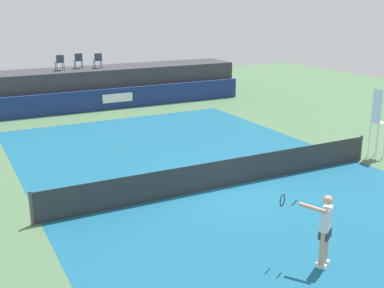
{
  "coord_description": "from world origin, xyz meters",
  "views": [
    {
      "loc": [
        -7.91,
        -12.83,
        5.92
      ],
      "look_at": [
        -0.17,
        2.0,
        1.0
      ],
      "focal_mm": 44.98,
      "sensor_mm": 36.0,
      "label": 1
    }
  ],
  "objects_px": {
    "spectator_chair_far_left": "(60,62)",
    "spectator_chair_center": "(98,60)",
    "tennis_ball": "(116,145)",
    "spectator_chair_left": "(78,60)",
    "umpire_chair": "(378,119)",
    "net_post_far": "(361,148)",
    "tennis_player": "(324,228)",
    "net_post_near": "(31,208)"
  },
  "relations": [
    {
      "from": "spectator_chair_far_left",
      "to": "spectator_chair_center",
      "type": "height_order",
      "value": "same"
    },
    {
      "from": "tennis_ball",
      "to": "spectator_chair_far_left",
      "type": "bearing_deg",
      "value": 91.55
    },
    {
      "from": "spectator_chair_center",
      "to": "tennis_ball",
      "type": "bearing_deg",
      "value": -102.77
    },
    {
      "from": "spectator_chair_left",
      "to": "umpire_chair",
      "type": "xyz_separation_m",
      "value": [
        7.61,
        -15.52,
        -1.11
      ]
    },
    {
      "from": "umpire_chair",
      "to": "spectator_chair_far_left",
      "type": "bearing_deg",
      "value": 120.14
    },
    {
      "from": "umpire_chair",
      "to": "spectator_chair_left",
      "type": "bearing_deg",
      "value": 116.12
    },
    {
      "from": "net_post_far",
      "to": "spectator_chair_left",
      "type": "bearing_deg",
      "value": 113.84
    },
    {
      "from": "net_post_far",
      "to": "tennis_ball",
      "type": "distance_m",
      "value": 10.05
    },
    {
      "from": "spectator_chair_left",
      "to": "tennis_player",
      "type": "relative_size",
      "value": 0.5
    },
    {
      "from": "umpire_chair",
      "to": "tennis_ball",
      "type": "distance_m",
      "value": 10.75
    },
    {
      "from": "spectator_chair_left",
      "to": "spectator_chair_center",
      "type": "xyz_separation_m",
      "value": [
        1.04,
        -0.44,
        0.0
      ]
    },
    {
      "from": "net_post_near",
      "to": "tennis_player",
      "type": "distance_m",
      "value": 7.77
    },
    {
      "from": "spectator_chair_center",
      "to": "net_post_near",
      "type": "height_order",
      "value": "spectator_chair_center"
    },
    {
      "from": "spectator_chair_far_left",
      "to": "tennis_player",
      "type": "bearing_deg",
      "value": -86.52
    },
    {
      "from": "spectator_chair_far_left",
      "to": "spectator_chair_center",
      "type": "relative_size",
      "value": 1.0
    },
    {
      "from": "tennis_player",
      "to": "net_post_far",
      "type": "bearing_deg",
      "value": 38.23
    },
    {
      "from": "spectator_chair_left",
      "to": "net_post_far",
      "type": "bearing_deg",
      "value": -66.16
    },
    {
      "from": "spectator_chair_left",
      "to": "umpire_chair",
      "type": "bearing_deg",
      "value": -63.88
    },
    {
      "from": "spectator_chair_center",
      "to": "umpire_chair",
      "type": "height_order",
      "value": "spectator_chair_center"
    },
    {
      "from": "spectator_chair_far_left",
      "to": "tennis_ball",
      "type": "distance_m",
      "value": 9.2
    },
    {
      "from": "tennis_ball",
      "to": "net_post_far",
      "type": "bearing_deg",
      "value": -39.05
    },
    {
      "from": "net_post_near",
      "to": "net_post_far",
      "type": "distance_m",
      "value": 12.4
    },
    {
      "from": "net_post_far",
      "to": "tennis_player",
      "type": "height_order",
      "value": "tennis_player"
    },
    {
      "from": "spectator_chair_left",
      "to": "tennis_player",
      "type": "distance_m",
      "value": 20.94
    },
    {
      "from": "spectator_chair_far_left",
      "to": "umpire_chair",
      "type": "bearing_deg",
      "value": -59.86
    },
    {
      "from": "spectator_chair_left",
      "to": "tennis_player",
      "type": "height_order",
      "value": "spectator_chair_left"
    },
    {
      "from": "spectator_chair_far_left",
      "to": "net_post_near",
      "type": "height_order",
      "value": "spectator_chair_far_left"
    },
    {
      "from": "net_post_near",
      "to": "tennis_ball",
      "type": "height_order",
      "value": "net_post_near"
    },
    {
      "from": "tennis_player",
      "to": "net_post_near",
      "type": "bearing_deg",
      "value": 136.36
    },
    {
      "from": "umpire_chair",
      "to": "net_post_far",
      "type": "height_order",
      "value": "umpire_chair"
    },
    {
      "from": "spectator_chair_far_left",
      "to": "net_post_near",
      "type": "distance_m",
      "value": 15.9
    },
    {
      "from": "spectator_chair_left",
      "to": "tennis_player",
      "type": "xyz_separation_m",
      "value": [
        0.07,
        -20.87,
        -1.73
      ]
    },
    {
      "from": "spectator_chair_center",
      "to": "net_post_far",
      "type": "bearing_deg",
      "value": -68.91
    },
    {
      "from": "tennis_ball",
      "to": "spectator_chair_left",
      "type": "bearing_deg",
      "value": 84.16
    },
    {
      "from": "spectator_chair_far_left",
      "to": "spectator_chair_center",
      "type": "bearing_deg",
      "value": -1.43
    },
    {
      "from": "tennis_player",
      "to": "umpire_chair",
      "type": "bearing_deg",
      "value": 35.34
    },
    {
      "from": "net_post_near",
      "to": "spectator_chair_left",
      "type": "bearing_deg",
      "value": 70.35
    },
    {
      "from": "net_post_near",
      "to": "tennis_ball",
      "type": "distance_m",
      "value": 7.84
    },
    {
      "from": "tennis_player",
      "to": "tennis_ball",
      "type": "xyz_separation_m",
      "value": [
        -1.01,
        11.68,
        -0.92
      ]
    },
    {
      "from": "tennis_player",
      "to": "spectator_chair_far_left",
      "type": "bearing_deg",
      "value": 93.48
    },
    {
      "from": "spectator_chair_left",
      "to": "spectator_chair_center",
      "type": "height_order",
      "value": "same"
    },
    {
      "from": "spectator_chair_far_left",
      "to": "umpire_chair",
      "type": "height_order",
      "value": "spectator_chair_far_left"
    }
  ]
}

